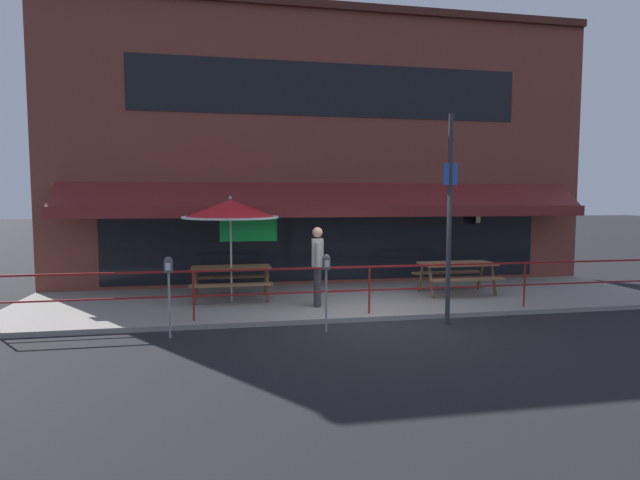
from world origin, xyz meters
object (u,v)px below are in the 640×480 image
at_px(picnic_table_left, 231,274).
at_px(pedestrian_walking, 317,262).
at_px(parking_meter_near, 169,272).
at_px(picnic_table_centre, 457,269).
at_px(street_sign_pole, 449,218).
at_px(parking_meter_far, 326,269).
at_px(patio_umbrella_left, 230,209).

relative_size(picnic_table_left, pedestrian_walking, 1.05).
relative_size(pedestrian_walking, parking_meter_near, 1.20).
height_order(picnic_table_left, picnic_table_centre, same).
xyz_separation_m(pedestrian_walking, street_sign_pole, (2.25, -1.63, 1.00)).
bearing_deg(street_sign_pole, picnic_table_left, 146.83).
xyz_separation_m(picnic_table_centre, pedestrian_walking, (-3.61, -0.79, 0.35)).
relative_size(picnic_table_left, street_sign_pole, 0.45).
height_order(picnic_table_left, pedestrian_walking, pedestrian_walking).
relative_size(parking_meter_near, parking_meter_far, 1.00).
xyz_separation_m(parking_meter_near, parking_meter_far, (2.74, -0.12, 0.00)).
xyz_separation_m(patio_umbrella_left, street_sign_pole, (4.07, -2.47, -0.12)).
bearing_deg(pedestrian_walking, picnic_table_left, 150.62).
xyz_separation_m(picnic_table_centre, parking_meter_near, (-6.51, -2.45, 0.44)).
xyz_separation_m(picnic_table_left, parking_meter_far, (1.66, -2.81, 0.44)).
bearing_deg(parking_meter_far, parking_meter_near, 177.40).
xyz_separation_m(picnic_table_left, street_sign_pole, (4.07, -2.66, 1.35)).
distance_m(picnic_table_centre, pedestrian_walking, 3.71).
bearing_deg(parking_meter_far, picnic_table_centre, 34.30).
xyz_separation_m(parking_meter_near, street_sign_pole, (5.15, 0.02, 0.91)).
height_order(parking_meter_near, street_sign_pole, street_sign_pole).
distance_m(patio_umbrella_left, pedestrian_walking, 2.30).
relative_size(picnic_table_centre, parking_meter_far, 1.27).
bearing_deg(parking_meter_near, street_sign_pole, 0.26).
bearing_deg(patio_umbrella_left, parking_meter_near, -113.34).
distance_m(pedestrian_walking, parking_meter_near, 3.34).
distance_m(parking_meter_near, parking_meter_far, 2.74).
xyz_separation_m(picnic_table_left, picnic_table_centre, (5.43, -0.23, 0.00)).
xyz_separation_m(patio_umbrella_left, parking_meter_near, (-1.08, -2.49, -1.03)).
distance_m(picnic_table_left, parking_meter_far, 3.29).
distance_m(picnic_table_left, parking_meter_near, 2.92).
distance_m(parking_meter_far, street_sign_pole, 2.58).
distance_m(patio_umbrella_left, street_sign_pole, 4.76).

